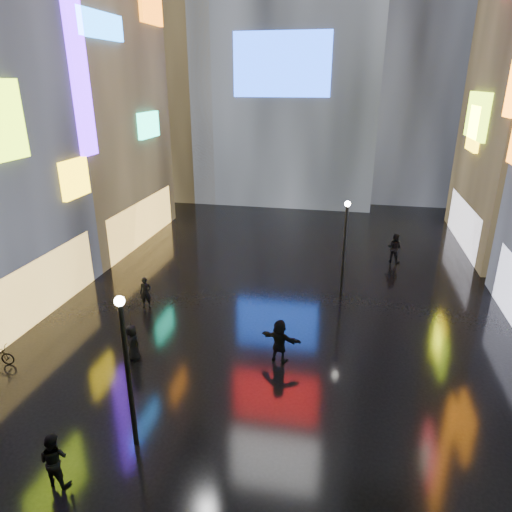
# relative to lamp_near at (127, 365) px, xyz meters

# --- Properties ---
(ground) EXTENTS (140.00, 140.00, 0.00)m
(ground) POSITION_rel_lamp_near_xyz_m (2.99, 12.31, -2.94)
(ground) COLOR black
(ground) RESTS_ON ground
(building_left_far) EXTENTS (10.28, 12.00, 22.00)m
(building_left_far) POSITION_rel_lamp_near_xyz_m (-12.99, 18.31, 8.04)
(building_left_far) COLOR black
(building_left_far) RESTS_ON ground
(tower_flank_right) EXTENTS (12.00, 12.00, 34.00)m
(tower_flank_right) POSITION_rel_lamp_near_xyz_m (11.99, 38.31, 14.06)
(tower_flank_right) COLOR black
(tower_flank_right) RESTS_ON ground
(tower_flank_left) EXTENTS (10.00, 10.00, 26.00)m
(tower_flank_left) POSITION_rel_lamp_near_xyz_m (-11.01, 34.31, 10.06)
(tower_flank_left) COLOR black
(tower_flank_left) RESTS_ON ground
(lamp_near) EXTENTS (0.30, 0.30, 5.20)m
(lamp_near) POSITION_rel_lamp_near_xyz_m (0.00, 0.00, 0.00)
(lamp_near) COLOR black
(lamp_near) RESTS_ON ground
(lamp_far) EXTENTS (0.30, 0.30, 5.20)m
(lamp_far) POSITION_rel_lamp_near_xyz_m (6.03, 12.19, 0.00)
(lamp_far) COLOR black
(lamp_far) RESTS_ON ground
(pedestrian_1) EXTENTS (0.86, 0.69, 1.70)m
(pedestrian_1) POSITION_rel_lamp_near_xyz_m (-1.54, -1.84, -2.09)
(pedestrian_1) COLOR black
(pedestrian_1) RESTS_ON ground
(pedestrian_4) EXTENTS (0.90, 0.74, 1.59)m
(pedestrian_4) POSITION_rel_lamp_near_xyz_m (-2.16, 4.35, -2.15)
(pedestrian_4) COLOR black
(pedestrian_4) RESTS_ON ground
(pedestrian_5) EXTENTS (1.80, 0.98, 1.85)m
(pedestrian_5) POSITION_rel_lamp_near_xyz_m (3.73, 5.49, -2.02)
(pedestrian_5) COLOR black
(pedestrian_5) RESTS_ON ground
(pedestrian_6) EXTENTS (0.66, 0.53, 1.60)m
(pedestrian_6) POSITION_rel_lamp_near_xyz_m (-3.62, 8.85, -2.15)
(pedestrian_6) COLOR black
(pedestrian_6) RESTS_ON ground
(pedestrian_7) EXTENTS (1.12, 1.03, 1.86)m
(pedestrian_7) POSITION_rel_lamp_near_xyz_m (9.13, 17.80, -2.01)
(pedestrian_7) COLOR black
(pedestrian_7) RESTS_ON ground
(umbrella_2) EXTENTS (1.41, 1.41, 0.91)m
(umbrella_2) POSITION_rel_lamp_near_xyz_m (-2.16, 4.35, -0.90)
(umbrella_2) COLOR black
(umbrella_2) RESTS_ON pedestrian_4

